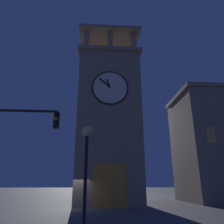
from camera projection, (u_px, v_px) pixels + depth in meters
The scene contains 4 objects.
ground_plane at pixel (74, 209), 19.12m from camera, with size 200.00×200.00×0.00m, color #4C4C51.
clocktower at pixel (108, 124), 25.91m from camera, with size 7.54×8.21×22.42m.
traffic_signal_far at pixel (8, 144), 9.16m from camera, with size 3.16×0.41×5.73m.
street_lamp at pixel (86, 157), 8.90m from camera, with size 0.44×0.44×4.55m.
Camera 1 is at (-2.03, 21.07, 2.18)m, focal length 34.12 mm.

